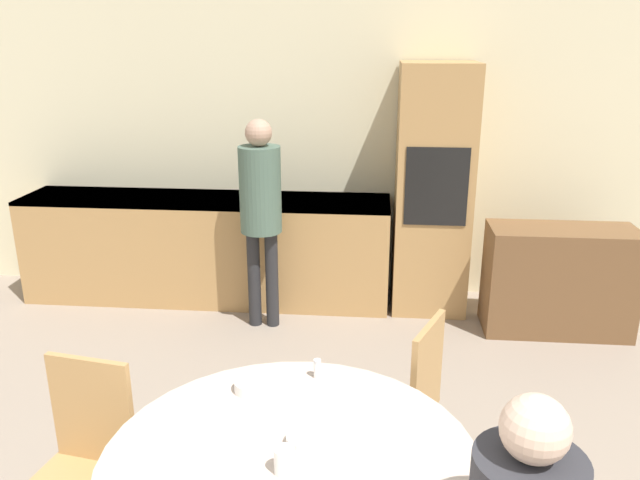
{
  "coord_description": "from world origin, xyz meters",
  "views": [
    {
      "loc": [
        0.31,
        -0.42,
        2.19
      ],
      "look_at": [
        0.01,
        2.81,
        1.12
      ],
      "focal_mm": 35.0,
      "sensor_mm": 36.0,
      "label": 1
    }
  ],
  "objects_px": {
    "bowl_centre": "(305,440)",
    "bowl_far": "(254,385)",
    "chair_far_right": "(407,397)",
    "cup": "(284,461)",
    "person_standing": "(261,201)",
    "chair_far_left": "(84,457)",
    "sideboard": "(558,280)",
    "oven_unit": "(433,191)"
  },
  "relations": [
    {
      "from": "bowl_far",
      "to": "chair_far_left",
      "type": "bearing_deg",
      "value": -166.53
    },
    {
      "from": "chair_far_left",
      "to": "bowl_far",
      "type": "distance_m",
      "value": 0.77
    },
    {
      "from": "chair_far_left",
      "to": "bowl_centre",
      "type": "relative_size",
      "value": 6.58
    },
    {
      "from": "chair_far_right",
      "to": "bowl_far",
      "type": "distance_m",
      "value": 0.83
    },
    {
      "from": "oven_unit",
      "to": "chair_far_right",
      "type": "bearing_deg",
      "value": -96.86
    },
    {
      "from": "oven_unit",
      "to": "bowl_far",
      "type": "bearing_deg",
      "value": -109.37
    },
    {
      "from": "bowl_centre",
      "to": "chair_far_right",
      "type": "bearing_deg",
      "value": 61.34
    },
    {
      "from": "chair_far_left",
      "to": "chair_far_right",
      "type": "distance_m",
      "value": 1.48
    },
    {
      "from": "oven_unit",
      "to": "cup",
      "type": "xyz_separation_m",
      "value": [
        -0.74,
        -3.18,
        -0.18
      ]
    },
    {
      "from": "sideboard",
      "to": "chair_far_right",
      "type": "xyz_separation_m",
      "value": [
        -1.22,
        -1.88,
        0.1
      ]
    },
    {
      "from": "chair_far_right",
      "to": "bowl_centre",
      "type": "bearing_deg",
      "value": -5.54
    },
    {
      "from": "oven_unit",
      "to": "person_standing",
      "type": "bearing_deg",
      "value": -158.97
    },
    {
      "from": "bowl_centre",
      "to": "bowl_far",
      "type": "distance_m",
      "value": 0.43
    },
    {
      "from": "oven_unit",
      "to": "chair_far_right",
      "type": "height_order",
      "value": "oven_unit"
    },
    {
      "from": "chair_far_left",
      "to": "bowl_far",
      "type": "relative_size",
      "value": 5.71
    },
    {
      "from": "cup",
      "to": "bowl_centre",
      "type": "relative_size",
      "value": 0.68
    },
    {
      "from": "chair_far_right",
      "to": "person_standing",
      "type": "height_order",
      "value": "person_standing"
    },
    {
      "from": "cup",
      "to": "chair_far_right",
      "type": "bearing_deg",
      "value": 62.91
    },
    {
      "from": "chair_far_right",
      "to": "bowl_centre",
      "type": "height_order",
      "value": "chair_far_right"
    },
    {
      "from": "cup",
      "to": "bowl_far",
      "type": "height_order",
      "value": "cup"
    },
    {
      "from": "chair_far_left",
      "to": "chair_far_right",
      "type": "height_order",
      "value": "same"
    },
    {
      "from": "chair_far_left",
      "to": "cup",
      "type": "height_order",
      "value": "chair_far_left"
    },
    {
      "from": "chair_far_left",
      "to": "chair_far_right",
      "type": "relative_size",
      "value": 1.0
    },
    {
      "from": "oven_unit",
      "to": "chair_far_right",
      "type": "distance_m",
      "value": 2.34
    },
    {
      "from": "chair_far_right",
      "to": "cup",
      "type": "distance_m",
      "value": 1.06
    },
    {
      "from": "bowl_far",
      "to": "chair_far_right",
      "type": "bearing_deg",
      "value": 31.35
    },
    {
      "from": "chair_far_left",
      "to": "chair_far_right",
      "type": "bearing_deg",
      "value": 32.57
    },
    {
      "from": "bowl_centre",
      "to": "oven_unit",
      "type": "bearing_deg",
      "value": 77.25
    },
    {
      "from": "person_standing",
      "to": "bowl_centre",
      "type": "bearing_deg",
      "value": -76.13
    },
    {
      "from": "cup",
      "to": "bowl_centre",
      "type": "height_order",
      "value": "cup"
    },
    {
      "from": "sideboard",
      "to": "cup",
      "type": "xyz_separation_m",
      "value": [
        -1.68,
        -2.79,
        0.4
      ]
    },
    {
      "from": "cup",
      "to": "bowl_far",
      "type": "bearing_deg",
      "value": 112.19
    },
    {
      "from": "chair_far_right",
      "to": "bowl_centre",
      "type": "relative_size",
      "value": 6.58
    },
    {
      "from": "sideboard",
      "to": "oven_unit",
      "type": "bearing_deg",
      "value": 157.76
    },
    {
      "from": "person_standing",
      "to": "cup",
      "type": "relative_size",
      "value": 16.98
    },
    {
      "from": "person_standing",
      "to": "oven_unit",
      "type": "bearing_deg",
      "value": 21.03
    },
    {
      "from": "bowl_centre",
      "to": "person_standing",
      "type": "bearing_deg",
      "value": 103.87
    },
    {
      "from": "chair_far_right",
      "to": "cup",
      "type": "xyz_separation_m",
      "value": [
        -0.46,
        -0.91,
        0.3
      ]
    },
    {
      "from": "cup",
      "to": "bowl_far",
      "type": "distance_m",
      "value": 0.54
    },
    {
      "from": "oven_unit",
      "to": "chair_far_right",
      "type": "relative_size",
      "value": 2.16
    },
    {
      "from": "oven_unit",
      "to": "person_standing",
      "type": "xyz_separation_m",
      "value": [
        -1.31,
        -0.5,
        0.01
      ]
    },
    {
      "from": "sideboard",
      "to": "bowl_far",
      "type": "bearing_deg",
      "value": -129.52
    }
  ]
}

